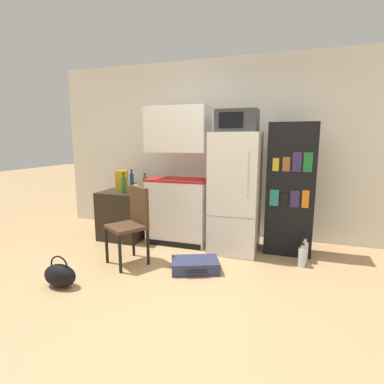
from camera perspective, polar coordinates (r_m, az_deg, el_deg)
The scene contains 17 objects.
ground_plane at distance 3.15m, azimuth 0.37°, elevation -18.44°, with size 24.00×24.00×0.00m, color tan.
wall_back at distance 4.68m, azimuth 10.56°, elevation 7.99°, with size 6.40×0.10×2.69m.
side_table at distance 4.72m, azimuth -12.62°, elevation -4.12°, with size 0.64×0.65×0.73m.
kitchen_hutch at distance 4.30m, azimuth -2.56°, elevation 1.86°, with size 0.88×0.52×1.94m.
refrigerator at distance 4.03m, azimuth 8.27°, elevation -0.15°, with size 0.62×0.67×1.59m.
microwave at distance 3.97m, azimuth 8.61°, elevation 13.24°, with size 0.52×0.37×0.28m.
bookshelf at distance 4.10m, azimuth 18.19°, elevation 0.47°, with size 0.59×0.37×1.71m.
bottle_blue_soda at distance 4.82m, azimuth -11.39°, elevation 2.17°, with size 0.06×0.06×0.30m.
bottle_olive_oil at distance 4.70m, azimuth -8.97°, elevation 1.76°, with size 0.07×0.07×0.25m.
bottle_milk_white at distance 4.44m, azimuth -10.71°, elevation 0.64°, with size 0.08×0.08×0.15m.
bottle_green_tall at distance 4.44m, azimuth -12.87°, elevation 1.40°, with size 0.07×0.07×0.30m.
cereal_box at distance 4.68m, azimuth -13.22°, elevation 2.13°, with size 0.19×0.07×0.30m.
chair at distance 3.70m, azimuth -11.21°, elevation -4.98°, with size 0.55×0.55×0.93m.
suitcase_large_flat at distance 3.55m, azimuth 0.59°, elevation -13.75°, with size 0.63×0.52×0.13m.
handbag at distance 3.46m, azimuth -23.85°, elevation -14.29°, with size 0.36×0.20×0.33m.
water_bottle_front at distance 4.00m, azimuth 20.63°, elevation -10.57°, with size 0.08×0.08×0.33m.
water_bottle_middle at distance 3.87m, azimuth 20.21°, elevation -11.46°, with size 0.09×0.09×0.29m.
Camera 1 is at (0.87, -2.63, 1.50)m, focal length 28.00 mm.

